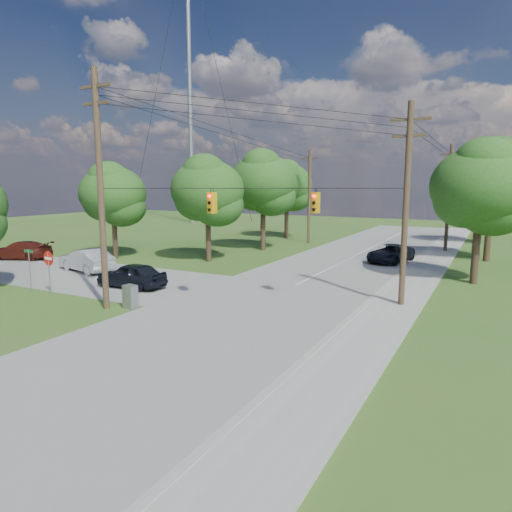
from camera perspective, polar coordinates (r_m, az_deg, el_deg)
The scene contains 25 objects.
ground at distance 21.90m, azimuth -10.44°, elevation -8.21°, with size 140.00×140.00×0.00m, color #30581D.
main_road at distance 24.88m, azimuth 0.43°, elevation -5.92°, with size 10.00×100.00×0.03m, color gray.
cross_road at distance 42.09m, azimuth -29.21°, elevation -0.89°, with size 48.00×9.00×0.03m, color gray.
sidewalk_east at distance 22.68m, azimuth 15.75°, elevation -7.64°, with size 2.60×100.00×0.12m, color #A7A39D.
pole_sw at distance 24.35m, azimuth -18.88°, elevation 8.07°, with size 2.00×0.32×12.00m.
pole_ne at distance 24.69m, azimuth 18.25°, elevation 6.34°, with size 2.00×0.32×10.50m.
pole_north_e at distance 46.52m, azimuth 22.94°, elevation 6.73°, with size 2.00×0.32×10.00m.
pole_north_w at distance 49.74m, azimuth 6.67°, elevation 7.48°, with size 2.00×0.32×10.00m.
power_lines at distance 30.30m, azimuth 5.50°, elevation 14.15°, with size 13.93×29.62×4.93m.
traffic_signals at distance 23.29m, azimuth 1.01°, elevation 6.73°, with size 4.91×3.27×1.05m.
radio_mast at distance 78.58m, azimuth -8.30°, elevation 20.76°, with size 0.70×0.70×45.00m, color gray.
tree_w_near at distance 37.77m, azimuth -6.07°, elevation 8.22°, with size 6.00×6.00×8.40m.
tree_w_mid at distance 44.16m, azimuth 0.90°, elevation 9.23°, with size 6.40×6.40×9.22m.
tree_w_far at distance 54.04m, azimuth 3.87°, elevation 8.83°, with size 6.00×6.00×8.73m.
tree_e_near at distance 32.33m, azimuth 26.27°, elevation 7.80°, with size 6.20×6.20×8.81m.
tree_e_mid at distance 42.32m, azimuth 27.49°, elevation 8.68°, with size 6.60×6.60×9.64m.
tree_e_far at distance 54.34m, azimuth 26.53°, elevation 7.57°, with size 5.80×5.80×8.32m.
tree_cross_n at distance 40.96m, azimuth -17.47°, elevation 7.46°, with size 5.60×5.60×7.91m.
car_cross_dark at distance 29.37m, azimuth -15.31°, elevation -2.32°, with size 1.85×4.60×1.57m, color black.
car_cross_silver at distance 35.73m, azimuth -20.41°, elevation -0.48°, with size 1.78×5.12×1.69m, color #B4B7BB.
car_cross_far at distance 43.84m, azimuth -27.42°, elevation 0.64°, with size 2.15×5.29×1.54m, color #4F1A12.
car_main_north at distance 39.20m, azimuth 16.48°, elevation 0.33°, with size 2.39×5.19×1.44m, color black.
control_cabinet at distance 24.69m, azimuth -15.44°, elevation -4.93°, with size 0.68×0.49×1.24m, color gray.
do_not_enter_sign at distance 28.99m, azimuth -24.49°, elevation -0.83°, with size 0.87×0.10×2.60m.
street_name_sign at distance 30.41m, azimuth -26.46°, elevation -0.98°, with size 0.77×0.06×2.57m.
Camera 1 is at (13.11, -16.31, 6.45)m, focal length 32.00 mm.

